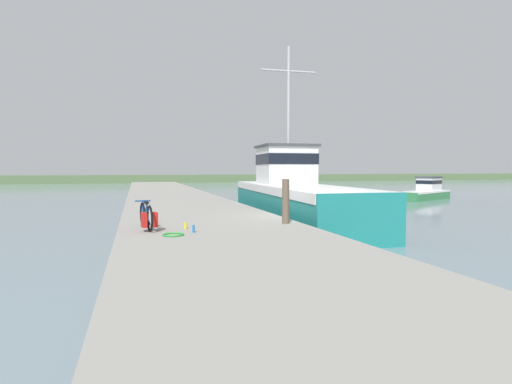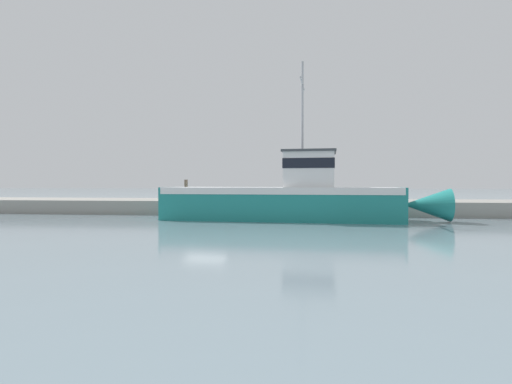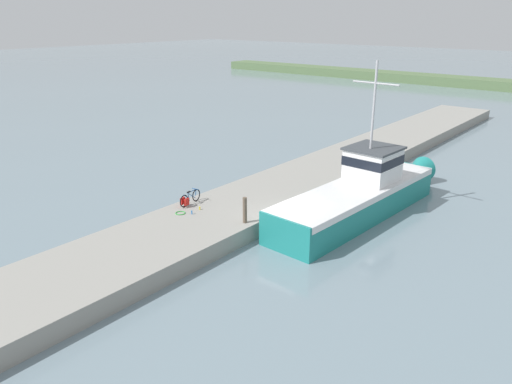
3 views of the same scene
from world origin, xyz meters
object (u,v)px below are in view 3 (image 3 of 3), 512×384
bicycle_touring (188,199)px  water_bottle_by_bike (192,212)px  mooring_post (245,210)px  fishing_boat_main (363,192)px  water_bottle_on_curb (200,208)px

bicycle_touring → water_bottle_by_bike: size_ratio=9.03×
mooring_post → water_bottle_by_bike: (-2.94, -0.92, -0.58)m
fishing_boat_main → bicycle_touring: fishing_boat_main is taller
bicycle_touring → mooring_post: bearing=-7.8°
bicycle_touring → mooring_post: mooring_post is taller
mooring_post → fishing_boat_main: bearing=66.8°
mooring_post → water_bottle_on_curb: size_ratio=7.59×
mooring_post → water_bottle_by_bike: size_ratio=6.87×
fishing_boat_main → water_bottle_on_curb: (-6.05, -7.18, -0.30)m
bicycle_touring → water_bottle_on_curb: 1.06m
water_bottle_on_curb → water_bottle_by_bike: 0.73m
fishing_boat_main → bicycle_touring: 9.97m
fishing_boat_main → water_bottle_by_bike: 9.87m
bicycle_touring → water_bottle_by_bike: (1.15, -0.86, -0.25)m
fishing_boat_main → water_bottle_on_curb: 9.39m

